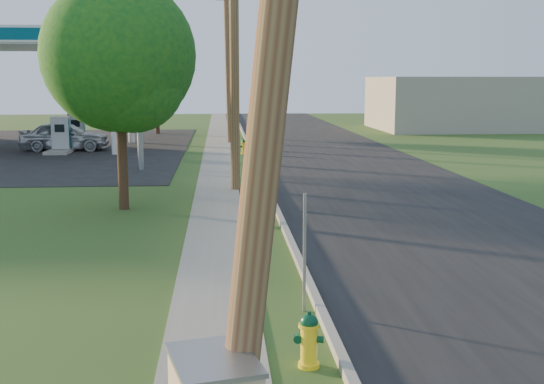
{
  "coord_description": "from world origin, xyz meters",
  "views": [
    {
      "loc": [
        -1.12,
        -6.66,
        3.85
      ],
      "look_at": [
        0.0,
        8.0,
        1.4
      ],
      "focal_mm": 45.0,
      "sensor_mm": 36.0,
      "label": 1
    }
  ],
  "objects_px": {
    "tree_lot": "(157,68)",
    "hydrant_near": "(309,340)",
    "fuel_pump_se": "(77,133)",
    "hydrant_mid": "(256,196)",
    "tree_verge": "(122,61)",
    "car_silver": "(65,136)",
    "fuel_pump_ne": "(61,139)",
    "price_pylon": "(137,40)",
    "utility_pole_mid": "(234,46)",
    "utility_pole_far": "(228,63)",
    "hydrant_far": "(244,147)"
  },
  "relations": [
    {
      "from": "fuel_pump_ne",
      "to": "price_pylon",
      "type": "height_order",
      "value": "price_pylon"
    },
    {
      "from": "utility_pole_mid",
      "to": "utility_pole_far",
      "type": "relative_size",
      "value": 1.03
    },
    {
      "from": "utility_pole_mid",
      "to": "fuel_pump_ne",
      "type": "height_order",
      "value": "utility_pole_mid"
    },
    {
      "from": "utility_pole_mid",
      "to": "fuel_pump_ne",
      "type": "distance_m",
      "value": 16.31
    },
    {
      "from": "car_silver",
      "to": "utility_pole_far",
      "type": "bearing_deg",
      "value": -64.05
    },
    {
      "from": "fuel_pump_se",
      "to": "tree_lot",
      "type": "bearing_deg",
      "value": 63.25
    },
    {
      "from": "fuel_pump_se",
      "to": "hydrant_near",
      "type": "height_order",
      "value": "fuel_pump_se"
    },
    {
      "from": "hydrant_far",
      "to": "tree_lot",
      "type": "bearing_deg",
      "value": 112.08
    },
    {
      "from": "tree_lot",
      "to": "hydrant_far",
      "type": "relative_size",
      "value": 9.02
    },
    {
      "from": "utility_pole_far",
      "to": "hydrant_far",
      "type": "xyz_separation_m",
      "value": [
        0.7,
        -6.57,
        -4.41
      ]
    },
    {
      "from": "hydrant_near",
      "to": "hydrant_far",
      "type": "height_order",
      "value": "hydrant_far"
    },
    {
      "from": "utility_pole_mid",
      "to": "fuel_pump_se",
      "type": "xyz_separation_m",
      "value": [
        -8.9,
        17.0,
        -4.23
      ]
    },
    {
      "from": "utility_pole_mid",
      "to": "hydrant_far",
      "type": "height_order",
      "value": "utility_pole_mid"
    },
    {
      "from": "fuel_pump_ne",
      "to": "hydrant_near",
      "type": "height_order",
      "value": "fuel_pump_ne"
    },
    {
      "from": "fuel_pump_se",
      "to": "hydrant_mid",
      "type": "relative_size",
      "value": 4.49
    },
    {
      "from": "tree_lot",
      "to": "hydrant_far",
      "type": "distance_m",
      "value": 15.32
    },
    {
      "from": "tree_verge",
      "to": "hydrant_far",
      "type": "height_order",
      "value": "tree_verge"
    },
    {
      "from": "hydrant_mid",
      "to": "hydrant_far",
      "type": "distance_m",
      "value": 14.82
    },
    {
      "from": "tree_lot",
      "to": "price_pylon",
      "type": "bearing_deg",
      "value": -87.27
    },
    {
      "from": "price_pylon",
      "to": "utility_pole_mid",
      "type": "bearing_deg",
      "value": -54.66
    },
    {
      "from": "fuel_pump_se",
      "to": "car_silver",
      "type": "bearing_deg",
      "value": -90.01
    },
    {
      "from": "fuel_pump_se",
      "to": "hydrant_mid",
      "type": "distance_m",
      "value": 22.48
    },
    {
      "from": "utility_pole_mid",
      "to": "tree_verge",
      "type": "distance_m",
      "value": 4.81
    },
    {
      "from": "fuel_pump_ne",
      "to": "price_pylon",
      "type": "bearing_deg",
      "value": -56.31
    },
    {
      "from": "fuel_pump_ne",
      "to": "tree_verge",
      "type": "distance_m",
      "value": 17.73
    },
    {
      "from": "price_pylon",
      "to": "tree_verge",
      "type": "xyz_separation_m",
      "value": [
        0.59,
        -8.94,
        -1.09
      ]
    },
    {
      "from": "hydrant_mid",
      "to": "car_silver",
      "type": "relative_size",
      "value": 0.15
    },
    {
      "from": "tree_lot",
      "to": "hydrant_mid",
      "type": "bearing_deg",
      "value": -79.28
    },
    {
      "from": "tree_lot",
      "to": "hydrant_far",
      "type": "xyz_separation_m",
      "value": [
        5.53,
        -13.64,
        -4.24
      ]
    },
    {
      "from": "hydrant_near",
      "to": "hydrant_mid",
      "type": "height_order",
      "value": "hydrant_near"
    },
    {
      "from": "fuel_pump_ne",
      "to": "tree_verge",
      "type": "xyz_separation_m",
      "value": [
        5.59,
        -16.43,
        3.62
      ]
    },
    {
      "from": "utility_pole_mid",
      "to": "price_pylon",
      "type": "distance_m",
      "value": 6.76
    },
    {
      "from": "tree_verge",
      "to": "car_silver",
      "type": "bearing_deg",
      "value": 107.89
    },
    {
      "from": "tree_verge",
      "to": "hydrant_mid",
      "type": "relative_size",
      "value": 9.47
    },
    {
      "from": "utility_pole_far",
      "to": "hydrant_far",
      "type": "bearing_deg",
      "value": -83.91
    },
    {
      "from": "fuel_pump_ne",
      "to": "tree_lot",
      "type": "bearing_deg",
      "value": 71.38
    },
    {
      "from": "price_pylon",
      "to": "tree_lot",
      "type": "xyz_separation_m",
      "value": [
        -0.93,
        19.57,
        -0.8
      ]
    },
    {
      "from": "utility_pole_far",
      "to": "price_pylon",
      "type": "height_order",
      "value": "utility_pole_far"
    },
    {
      "from": "fuel_pump_ne",
      "to": "hydrant_near",
      "type": "xyz_separation_m",
      "value": [
        9.54,
        -28.04,
        -0.34
      ]
    },
    {
      "from": "utility_pole_mid",
      "to": "car_silver",
      "type": "bearing_deg",
      "value": 122.69
    },
    {
      "from": "hydrant_near",
      "to": "tree_lot",
      "type": "bearing_deg",
      "value": 97.77
    },
    {
      "from": "utility_pole_mid",
      "to": "price_pylon",
      "type": "bearing_deg",
      "value": 125.34
    },
    {
      "from": "hydrant_mid",
      "to": "car_silver",
      "type": "height_order",
      "value": "car_silver"
    },
    {
      "from": "tree_lot",
      "to": "hydrant_near",
      "type": "relative_size",
      "value": 9.14
    },
    {
      "from": "price_pylon",
      "to": "car_silver",
      "type": "relative_size",
      "value": 1.47
    },
    {
      "from": "utility_pole_mid",
      "to": "hydrant_far",
      "type": "relative_size",
      "value": 12.29
    },
    {
      "from": "tree_verge",
      "to": "hydrant_mid",
      "type": "xyz_separation_m",
      "value": [
        3.87,
        0.04,
        -4.0
      ]
    },
    {
      "from": "utility_pole_mid",
      "to": "tree_verge",
      "type": "height_order",
      "value": "utility_pole_mid"
    },
    {
      "from": "fuel_pump_ne",
      "to": "hydrant_mid",
      "type": "height_order",
      "value": "fuel_pump_ne"
    },
    {
      "from": "utility_pole_mid",
      "to": "tree_lot",
      "type": "relative_size",
      "value": 1.36
    }
  ]
}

